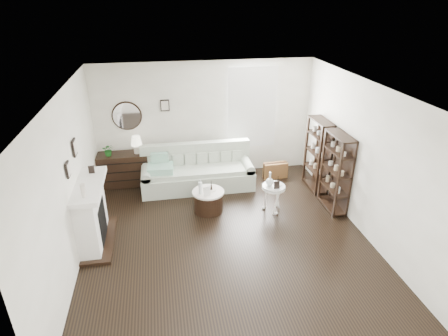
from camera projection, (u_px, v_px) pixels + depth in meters
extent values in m
plane|color=black|center=(226.00, 237.00, 6.81)|extent=(5.50, 5.50, 0.00)
plane|color=white|center=(227.00, 90.00, 5.66)|extent=(5.50, 5.50, 0.00)
plane|color=silver|center=(205.00, 120.00, 8.68)|extent=(5.00, 0.00, 5.00)
plane|color=silver|center=(276.00, 286.00, 3.79)|extent=(5.00, 0.00, 5.00)
plane|color=silver|center=(69.00, 183.00, 5.84)|extent=(0.00, 5.50, 5.50)
plane|color=silver|center=(365.00, 160.00, 6.63)|extent=(0.00, 5.50, 5.50)
cube|color=white|center=(252.00, 107.00, 8.73)|extent=(1.00, 0.02, 1.80)
cube|color=white|center=(252.00, 108.00, 8.68)|extent=(1.15, 0.02, 1.90)
cylinder|color=silver|center=(127.00, 116.00, 8.29)|extent=(0.60, 0.03, 0.60)
cube|color=black|center=(165.00, 105.00, 8.34)|extent=(0.20, 0.03, 0.26)
cube|color=white|center=(91.00, 215.00, 6.47)|extent=(0.34, 1.20, 1.10)
cube|color=black|center=(94.00, 222.00, 6.54)|extent=(0.30, 0.65, 0.70)
cube|color=white|center=(89.00, 186.00, 6.24)|extent=(0.44, 1.35, 0.08)
cube|color=black|center=(100.00, 239.00, 6.71)|extent=(0.50, 1.40, 0.05)
cylinder|color=beige|center=(83.00, 191.00, 5.77)|extent=(0.08, 0.08, 0.22)
cube|color=black|center=(91.00, 170.00, 6.55)|extent=(0.10, 0.03, 0.14)
cube|color=black|center=(68.00, 170.00, 5.69)|extent=(0.03, 0.18, 0.24)
cube|color=black|center=(74.00, 148.00, 6.22)|extent=(0.03, 0.22, 0.28)
cube|color=black|center=(318.00, 155.00, 8.22)|extent=(0.30, 0.80, 1.60)
cylinder|color=tan|center=(320.00, 171.00, 8.11)|extent=(0.08, 0.08, 0.11)
cylinder|color=tan|center=(316.00, 166.00, 8.33)|extent=(0.08, 0.08, 0.11)
cylinder|color=tan|center=(311.00, 162.00, 8.56)|extent=(0.08, 0.08, 0.11)
cylinder|color=tan|center=(322.00, 154.00, 7.94)|extent=(0.08, 0.08, 0.11)
cylinder|color=tan|center=(318.00, 150.00, 8.16)|extent=(0.08, 0.08, 0.11)
cylinder|color=tan|center=(313.00, 146.00, 8.39)|extent=(0.08, 0.08, 0.11)
cylinder|color=tan|center=(324.00, 137.00, 7.77)|extent=(0.08, 0.08, 0.11)
cylinder|color=tan|center=(320.00, 133.00, 7.99)|extent=(0.08, 0.08, 0.11)
cylinder|color=tan|center=(315.00, 129.00, 8.21)|extent=(0.08, 0.08, 0.11)
cube|color=black|center=(336.00, 173.00, 7.42)|extent=(0.30, 0.80, 1.60)
cylinder|color=tan|center=(339.00, 191.00, 7.31)|extent=(0.08, 0.08, 0.11)
cylinder|color=tan|center=(333.00, 185.00, 7.53)|extent=(0.08, 0.08, 0.11)
cylinder|color=tan|center=(328.00, 180.00, 7.76)|extent=(0.08, 0.08, 0.11)
cylinder|color=tan|center=(341.00, 173.00, 7.14)|extent=(0.08, 0.08, 0.11)
cylinder|color=tan|center=(336.00, 167.00, 7.36)|extent=(0.08, 0.08, 0.11)
cylinder|color=tan|center=(330.00, 162.00, 7.59)|extent=(0.08, 0.08, 0.11)
cylinder|color=tan|center=(344.00, 153.00, 6.97)|extent=(0.08, 0.08, 0.11)
cylinder|color=tan|center=(338.00, 148.00, 7.19)|extent=(0.08, 0.08, 0.11)
cylinder|color=tan|center=(333.00, 144.00, 7.41)|extent=(0.08, 0.08, 0.11)
cube|color=#A5B09D|center=(198.00, 179.00, 8.46)|extent=(2.49, 0.86, 0.40)
cube|color=#A5B09D|center=(198.00, 170.00, 8.33)|extent=(2.15, 0.69, 0.10)
cube|color=#A5B09D|center=(196.00, 158.00, 8.59)|extent=(2.49, 0.19, 0.77)
cube|color=#A5B09D|center=(147.00, 182.00, 8.26)|extent=(0.21, 0.81, 0.50)
cube|color=#A5B09D|center=(246.00, 174.00, 8.62)|extent=(0.21, 0.81, 0.50)
cube|color=#289564|center=(160.00, 168.00, 8.13)|extent=(0.58, 0.49, 0.14)
cube|color=brown|center=(275.00, 170.00, 8.92)|extent=(0.58, 0.22, 0.38)
cube|color=black|center=(124.00, 169.00, 8.54)|extent=(1.13, 0.47, 0.76)
cube|color=black|center=(125.00, 181.00, 8.40)|extent=(1.09, 0.01, 0.02)
cube|color=black|center=(123.00, 172.00, 8.31)|extent=(1.09, 0.01, 0.02)
cube|color=black|center=(122.00, 164.00, 8.22)|extent=(1.09, 0.01, 0.01)
imported|color=#1A5B1B|center=(108.00, 150.00, 8.23)|extent=(0.25, 0.22, 0.28)
cylinder|color=black|center=(208.00, 202.00, 7.56)|extent=(0.59, 0.59, 0.41)
cylinder|color=beige|center=(208.00, 192.00, 7.46)|extent=(0.64, 0.64, 0.04)
cylinder|color=white|center=(274.00, 186.00, 7.43)|extent=(0.46, 0.46, 0.03)
cylinder|color=white|center=(274.00, 188.00, 7.44)|extent=(0.47, 0.47, 0.02)
cylinder|color=white|center=(273.00, 199.00, 7.55)|extent=(0.04, 0.04, 0.53)
cylinder|color=silver|center=(200.00, 187.00, 7.30)|extent=(0.07, 0.07, 0.32)
cube|color=white|center=(207.00, 191.00, 7.26)|extent=(0.15, 0.09, 0.18)
cube|color=black|center=(277.00, 185.00, 7.28)|extent=(0.12, 0.05, 0.15)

